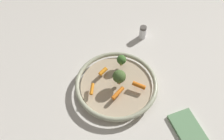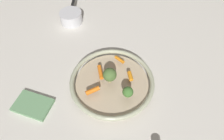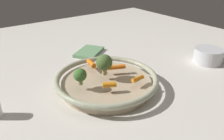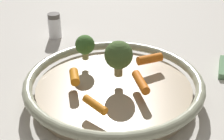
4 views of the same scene
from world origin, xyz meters
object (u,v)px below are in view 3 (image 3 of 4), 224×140
(broccoli_floret_mid, at_px, (80,75))
(baby_carrot_right, at_px, (109,85))
(baby_carrot_left, at_px, (138,79))
(saucepan, at_px, (209,56))
(baby_carrot_back, at_px, (92,63))
(baby_carrot_near_rim, at_px, (116,67))
(serving_bowl, at_px, (106,82))
(dish_towel, at_px, (89,52))
(broccoli_floret_large, at_px, (103,63))

(broccoli_floret_mid, bearing_deg, baby_carrot_right, -46.92)
(baby_carrot_left, bearing_deg, saucepan, 0.91)
(baby_carrot_back, distance_m, baby_carrot_near_rim, 0.09)
(baby_carrot_left, xyz_separation_m, saucepan, (0.42, 0.01, -0.03))
(serving_bowl, height_order, baby_carrot_right, baby_carrot_right)
(serving_bowl, bearing_deg, baby_carrot_left, -55.30)
(baby_carrot_back, xyz_separation_m, broccoli_floret_mid, (-0.10, -0.10, 0.02))
(baby_carrot_right, bearing_deg, dish_towel, 67.93)
(baby_carrot_right, xyz_separation_m, baby_carrot_back, (0.04, 0.16, 0.00))
(saucepan, bearing_deg, baby_carrot_near_rim, 166.61)
(baby_carrot_right, relative_size, baby_carrot_near_rim, 0.63)
(baby_carrot_left, height_order, baby_carrot_back, baby_carrot_back)
(baby_carrot_left, bearing_deg, baby_carrot_back, 107.56)
(baby_carrot_back, height_order, saucepan, baby_carrot_back)
(serving_bowl, relative_size, baby_carrot_left, 7.16)
(serving_bowl, height_order, baby_carrot_near_rim, baby_carrot_near_rim)
(baby_carrot_right, distance_m, baby_carrot_near_rim, 0.13)
(baby_carrot_right, xyz_separation_m, baby_carrot_left, (0.10, -0.02, -0.00))
(baby_carrot_right, xyz_separation_m, baby_carrot_near_rim, (0.09, 0.09, -0.00))
(serving_bowl, distance_m, baby_carrot_back, 0.10)
(saucepan, bearing_deg, broccoli_floret_large, 169.09)
(serving_bowl, xyz_separation_m, saucepan, (0.48, -0.08, 0.00))
(baby_carrot_right, distance_m, dish_towel, 0.41)
(broccoli_floret_mid, bearing_deg, baby_carrot_left, -28.90)
(broccoli_floret_mid, xyz_separation_m, dish_towel, (0.22, 0.31, -0.08))
(baby_carrot_left, bearing_deg, serving_bowl, 124.70)
(baby_carrot_left, relative_size, dish_towel, 0.33)
(broccoli_floret_mid, distance_m, dish_towel, 0.39)
(serving_bowl, height_order, saucepan, saucepan)
(serving_bowl, distance_m, saucepan, 0.49)
(baby_carrot_left, height_order, baby_carrot_near_rim, baby_carrot_near_rim)
(broccoli_floret_large, relative_size, saucepan, 0.39)
(broccoli_floret_mid, height_order, saucepan, broccoli_floret_mid)
(serving_bowl, xyz_separation_m, baby_carrot_right, (-0.04, -0.07, 0.03))
(baby_carrot_left, distance_m, broccoli_floret_large, 0.12)
(baby_carrot_back, distance_m, dish_towel, 0.25)
(serving_bowl, relative_size, broccoli_floret_mid, 6.52)
(baby_carrot_right, height_order, baby_carrot_back, baby_carrot_back)
(serving_bowl, bearing_deg, baby_carrot_right, -117.82)
(baby_carrot_right, bearing_deg, broccoli_floret_large, 67.66)
(broccoli_floret_mid, distance_m, saucepan, 0.59)
(broccoli_floret_large, relative_size, dish_towel, 0.49)
(broccoli_floret_mid, distance_m, broccoli_floret_large, 0.10)
(baby_carrot_left, distance_m, broccoli_floret_mid, 0.18)
(baby_carrot_near_rim, xyz_separation_m, saucepan, (0.42, -0.10, -0.03))
(baby_carrot_right, distance_m, broccoli_floret_large, 0.09)
(baby_carrot_back, height_order, broccoli_floret_large, broccoli_floret_large)
(serving_bowl, bearing_deg, baby_carrot_back, 88.24)
(baby_carrot_back, height_order, baby_carrot_near_rim, baby_carrot_back)
(baby_carrot_right, relative_size, dish_towel, 0.28)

